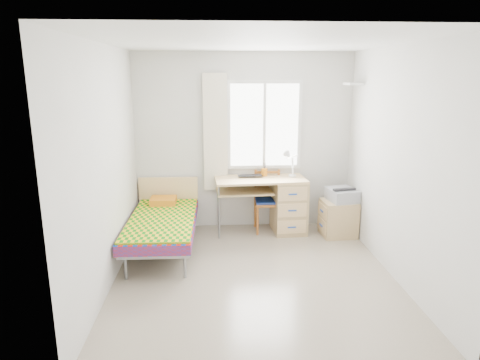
# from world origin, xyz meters

# --- Properties ---
(floor) EXTENTS (3.50, 3.50, 0.00)m
(floor) POSITION_xyz_m (0.00, 0.00, 0.00)
(floor) COLOR #BCAD93
(floor) RESTS_ON ground
(ceiling) EXTENTS (3.50, 3.50, 0.00)m
(ceiling) POSITION_xyz_m (0.00, 0.00, 2.60)
(ceiling) COLOR white
(ceiling) RESTS_ON wall_back
(wall_back) EXTENTS (3.20, 0.00, 3.20)m
(wall_back) POSITION_xyz_m (0.00, 1.75, 1.30)
(wall_back) COLOR silver
(wall_back) RESTS_ON ground
(wall_left) EXTENTS (0.00, 3.50, 3.50)m
(wall_left) POSITION_xyz_m (-1.60, 0.00, 1.30)
(wall_left) COLOR silver
(wall_left) RESTS_ON ground
(wall_right) EXTENTS (0.00, 3.50, 3.50)m
(wall_right) POSITION_xyz_m (1.60, 0.00, 1.30)
(wall_right) COLOR silver
(wall_right) RESTS_ON ground
(window) EXTENTS (1.10, 0.04, 1.30)m
(window) POSITION_xyz_m (0.30, 1.73, 1.55)
(window) COLOR white
(window) RESTS_ON wall_back
(curtain) EXTENTS (0.35, 0.05, 1.70)m
(curtain) POSITION_xyz_m (-0.42, 1.68, 1.45)
(curtain) COLOR beige
(curtain) RESTS_ON wall_back
(floating_shelf) EXTENTS (0.20, 0.32, 0.03)m
(floating_shelf) POSITION_xyz_m (1.49, 1.40, 2.15)
(floating_shelf) COLOR white
(floating_shelf) RESTS_ON wall_right
(bed) EXTENTS (0.87, 1.84, 0.79)m
(bed) POSITION_xyz_m (-1.14, 0.89, 0.38)
(bed) COLOR gray
(bed) RESTS_ON floor
(desk) EXTENTS (1.34, 0.68, 0.81)m
(desk) POSITION_xyz_m (0.57, 1.45, 0.44)
(desk) COLOR #E4BB77
(desk) RESTS_ON floor
(chair) EXTENTS (0.40, 0.40, 0.91)m
(chair) POSITION_xyz_m (0.35, 1.53, 0.51)
(chair) COLOR #955D1C
(chair) RESTS_ON floor
(cabinet) EXTENTS (0.50, 0.45, 0.52)m
(cabinet) POSITION_xyz_m (1.33, 1.22, 0.26)
(cabinet) COLOR tan
(cabinet) RESTS_ON floor
(printer) EXTENTS (0.44, 0.48, 0.18)m
(printer) POSITION_xyz_m (1.37, 1.24, 0.61)
(printer) COLOR #A6A7AE
(printer) RESTS_ON cabinet
(laptop) EXTENTS (0.37, 0.25, 0.03)m
(laptop) POSITION_xyz_m (0.08, 1.49, 0.83)
(laptop) COLOR black
(laptop) RESTS_ON desk
(pen_cup) EXTENTS (0.10, 0.10, 0.11)m
(pen_cup) POSITION_xyz_m (0.29, 1.60, 0.87)
(pen_cup) COLOR orange
(pen_cup) RESTS_ON desk
(task_lamp) EXTENTS (0.23, 0.33, 0.43)m
(task_lamp) POSITION_xyz_m (0.63, 1.39, 1.08)
(task_lamp) COLOR white
(task_lamp) RESTS_ON desk
(book) EXTENTS (0.23, 0.29, 0.02)m
(book) POSITION_xyz_m (0.06, 1.44, 0.59)
(book) COLOR gray
(book) RESTS_ON desk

